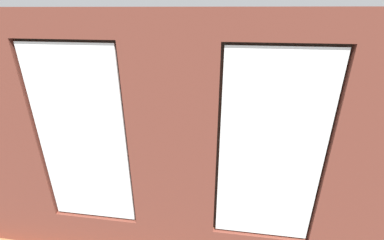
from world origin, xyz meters
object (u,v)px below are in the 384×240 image
Objects in this scene: potted_plant_corner_near_left at (309,107)px; media_console at (77,134)px; potted_plant_near_tv at (73,132)px; table_plant_small at (187,123)px; potted_plant_beside_window_right at (91,175)px; couch_by_window at (180,202)px; potted_plant_between_couches at (277,200)px; candle_jar at (181,124)px; remote_black at (170,129)px; cup_ceramic at (190,129)px; potted_plant_foreground_right at (117,95)px; potted_plant_mid_room_small at (239,134)px; tv_flatscreen at (73,110)px; couch_left at (324,146)px; coffee_table at (187,130)px; potted_plant_by_left_couch at (291,119)px.

media_console is at bearing 17.58° from potted_plant_corner_near_left.
media_console is at bearing -59.17° from potted_plant_near_tv.
potted_plant_beside_window_right reaches higher than table_plant_small.
couch_by_window is 1.44m from potted_plant_between_couches.
candle_jar is at bearing -35.06° from table_plant_small.
potted_plant_near_tv is (1.75, 1.04, 0.31)m from remote_black.
potted_plant_foreground_right is (2.49, -1.68, 0.18)m from cup_ceramic.
remote_black reaches higher than potted_plant_mid_room_small.
couch_by_window is 1.61× the size of potted_plant_near_tv.
couch_by_window is at bearing -175.61° from potted_plant_beside_window_right.
tv_flatscreen is (2.96, -2.16, 0.52)m from couch_by_window.
couch_by_window is at bearing 94.71° from cup_ceramic.
tv_flatscreen is at bearing 17.55° from potted_plant_corner_near_left.
potted_plant_corner_near_left is at bearing 171.91° from couch_left.
potted_plant_mid_room_small is at bearing -110.52° from couch_by_window.
candle_jar is at bearing -99.74° from couch_left.
table_plant_small is (0.10, -0.13, 0.08)m from cup_ceramic.
remote_black is at bearing 25.86° from potted_plant_corner_near_left.
potted_plant_mid_room_small is (-0.96, -2.57, -0.05)m from couch_by_window.
remote_black is 2.31m from media_console.
potted_plant_between_couches is at bearing -177.84° from couch_by_window.
potted_plant_near_tv reaches higher than table_plant_small.
potted_plant_near_tv reaches higher than potted_plant_between_couches.
couch_left is 1.53× the size of potted_plant_beside_window_right.
coffee_table is 1.18× the size of tv_flatscreen.
couch_left is 1.84m from potted_plant_mid_room_small.
tv_flatscreen reaches higher than potted_plant_between_couches.
potted_plant_corner_near_left is at bearing -110.40° from potted_plant_between_couches.
potted_plant_between_couches reaches higher than couch_by_window.
potted_plant_foreground_right is at bearing 0.54° from potted_plant_corner_near_left.
potted_plant_foreground_right is at bearing -34.05° from cup_ceramic.
potted_plant_beside_window_right is at bearing 126.03° from tv_flatscreen.
cup_ceramic is 0.19× the size of potted_plant_by_left_couch.
potted_plant_foreground_right reaches higher than potted_plant_by_left_couch.
remote_black is (0.67, -2.29, 0.12)m from couch_by_window.
couch_by_window is at bearing 143.91° from media_console.
coffee_table is at bearing -54.10° from potted_plant_between_couches.
potted_plant_near_tv is at bearing 21.35° from potted_plant_mid_room_small.
couch_by_window reaches higher than remote_black.
coffee_table is 2.94× the size of potted_plant_mid_room_small.
potted_plant_between_couches is 0.97× the size of potted_plant_near_tv.
cup_ceramic reaches higher than potted_plant_mid_room_small.
cup_ceramic is at bearing -177.37° from media_console.
media_console reaches higher than coffee_table.
potted_plant_beside_window_right is (4.07, 2.28, 0.43)m from couch_left.
potted_plant_between_couches reaches higher than candle_jar.
remote_black is at bearing -149.22° from potted_plant_near_tv.
potted_plant_beside_window_right is 2.76m from potted_plant_between_couches.
cup_ceramic is 2.76m from potted_plant_between_couches.
table_plant_small is at bearing -54.53° from cup_ceramic.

